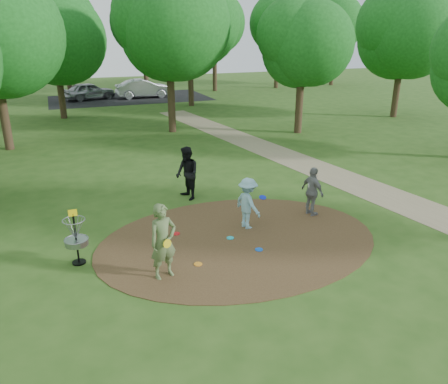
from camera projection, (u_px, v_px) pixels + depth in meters
name	position (u px, v px, depth m)	size (l,w,h in m)	color
ground	(239.00, 240.00, 12.90)	(100.00, 100.00, 0.00)	#2D5119
dirt_clearing	(239.00, 240.00, 12.90)	(8.40, 8.40, 0.02)	#47301C
footpath	(373.00, 191.00, 16.86)	(2.00, 40.00, 0.01)	#8C7A5B
parking_lot	(130.00, 98.00, 39.78)	(14.00, 8.00, 0.01)	black
player_observer_with_disc	(163.00, 242.00, 10.66)	(0.81, 0.65, 1.95)	#576C3E
player_throwing_with_disc	(248.00, 203.00, 13.44)	(1.04, 1.17, 1.63)	#8CC0D0
player_walking_with_disc	(187.00, 173.00, 15.74)	(0.89, 1.06, 1.94)	black
player_waiting_with_disc	(312.00, 192.00, 14.36)	(0.57, 1.03, 1.67)	gray
disc_ground_cyan	(230.00, 238.00, 12.97)	(0.22, 0.22, 0.02)	#19B9CE
disc_ground_blue	(259.00, 250.00, 12.28)	(0.22, 0.22, 0.02)	blue
disc_ground_red	(176.00, 234.00, 13.24)	(0.22, 0.22, 0.02)	red
car_left	(89.00, 91.00, 38.63)	(1.79, 4.46, 1.52)	#94959B
car_right	(144.00, 89.00, 39.73)	(1.75, 5.02, 1.66)	#ADAFB5
disc_ground_orange	(198.00, 264.00, 11.52)	(0.22, 0.22, 0.02)	orange
disc_golf_basket	(75.00, 233.00, 11.33)	(0.63, 0.63, 1.54)	black
tree_ring	(173.00, 41.00, 21.58)	(37.74, 45.77, 9.80)	#332316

